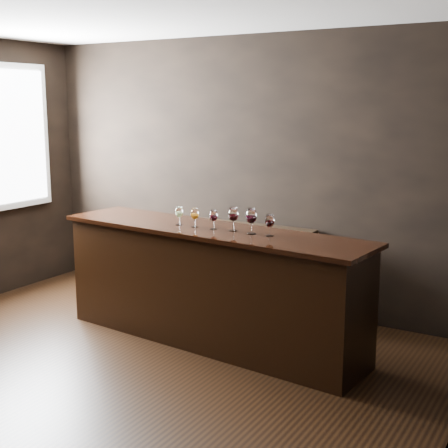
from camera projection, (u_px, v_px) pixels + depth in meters
The scene contains 11 objects.
ground at pixel (105, 378), 4.88m from camera, with size 5.00×5.00×0.00m, color black.
room_shell at pixel (83, 144), 4.74m from camera, with size 5.02×4.52×2.81m.
bar_counter at pixel (211, 288), 5.54m from camera, with size 2.88×0.62×1.01m, color black.
bar_top at pixel (210, 230), 5.44m from camera, with size 2.97×0.69×0.04m, color black.
back_bar_shelf at pixel (203, 262), 6.70m from camera, with size 2.46×0.40×0.88m, color black.
glass_white at pixel (179, 212), 5.56m from camera, with size 0.07×0.07×0.17m.
glass_amber at pixel (195, 214), 5.46m from camera, with size 0.07×0.07×0.17m.
glass_red_a at pixel (214, 216), 5.37m from camera, with size 0.07×0.07×0.17m.
glass_red_b at pixel (233, 215), 5.30m from camera, with size 0.09×0.09×0.20m.
glass_red_c at pixel (251, 217), 5.17m from camera, with size 0.09×0.09×0.22m.
glass_red_d at pixel (270, 221), 5.10m from camera, with size 0.08×0.08×0.18m.
Camera 1 is at (3.13, -3.43, 2.12)m, focal length 50.00 mm.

